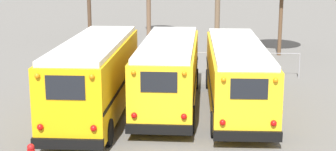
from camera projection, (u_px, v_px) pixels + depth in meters
The scene contains 5 objects.
ground_plane at pixel (168, 113), 22.44m from camera, with size 160.00×160.00×0.00m, color #66635E.
school_bus_0 at pixel (95, 76), 21.59m from camera, with size 2.62×9.64×3.28m.
school_bus_1 at pixel (169, 71), 22.94m from camera, with size 2.69×9.55×3.07m.
school_bus_2 at pixel (237, 74), 22.68m from camera, with size 2.54×10.23×2.97m.
fence_line at pixel (174, 60), 29.11m from camera, with size 14.09×0.06×1.42m.
Camera 1 is at (1.19, -21.46, 6.64)m, focal length 55.00 mm.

